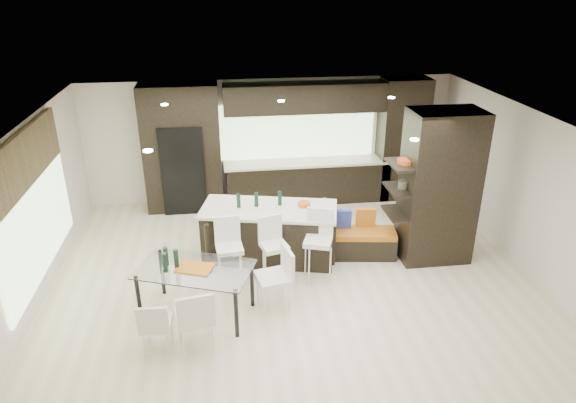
{
  "coord_description": "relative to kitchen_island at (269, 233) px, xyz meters",
  "views": [
    {
      "loc": [
        -1.08,
        -7.34,
        4.73
      ],
      "look_at": [
        0.0,
        0.6,
        1.15
      ],
      "focal_mm": 32.0,
      "sensor_mm": 36.0,
      "label": 1
    }
  ],
  "objects": [
    {
      "name": "ground",
      "position": [
        0.32,
        -0.74,
        -0.49
      ],
      "size": [
        8.0,
        8.0,
        0.0
      ],
      "primitive_type": "plane",
      "color": "beige",
      "rests_on": "ground"
    },
    {
      "name": "back_wall",
      "position": [
        0.32,
        2.76,
        0.86
      ],
      "size": [
        8.0,
        0.02,
        2.7
      ],
      "primitive_type": "cube",
      "color": "beige",
      "rests_on": "ground"
    },
    {
      "name": "left_wall",
      "position": [
        -3.68,
        -0.74,
        0.86
      ],
      "size": [
        0.02,
        7.0,
        2.7
      ],
      "primitive_type": "cube",
      "color": "beige",
      "rests_on": "ground"
    },
    {
      "name": "right_wall",
      "position": [
        4.32,
        -0.74,
        0.86
      ],
      "size": [
        0.02,
        7.0,
        2.7
      ],
      "primitive_type": "cube",
      "color": "beige",
      "rests_on": "ground"
    },
    {
      "name": "ceiling",
      "position": [
        0.32,
        -0.74,
        2.21
      ],
      "size": [
        8.0,
        7.0,
        0.02
      ],
      "primitive_type": "cube",
      "color": "white",
      "rests_on": "ground"
    },
    {
      "name": "window_left",
      "position": [
        -3.64,
        -0.54,
        0.86
      ],
      "size": [
        0.04,
        3.2,
        1.9
      ],
      "primitive_type": "cube",
      "color": "#B2D199",
      "rests_on": "left_wall"
    },
    {
      "name": "window_back",
      "position": [
        0.92,
        2.72,
        1.06
      ],
      "size": [
        3.4,
        0.04,
        1.2
      ],
      "primitive_type": "cube",
      "color": "#B2D199",
      "rests_on": "back_wall"
    },
    {
      "name": "stone_accent",
      "position": [
        -3.61,
        -0.54,
        1.76
      ],
      "size": [
        0.08,
        3.0,
        0.8
      ],
      "primitive_type": "cube",
      "color": "brown",
      "rests_on": "left_wall"
    },
    {
      "name": "ceiling_spots",
      "position": [
        0.32,
        -0.49,
        2.19
      ],
      "size": [
        4.0,
        3.0,
        0.02
      ],
      "primitive_type": "cube",
      "color": "white",
      "rests_on": "ceiling"
    },
    {
      "name": "back_cabinetry",
      "position": [
        0.82,
        2.43,
        0.86
      ],
      "size": [
        6.8,
        0.68,
        2.7
      ],
      "primitive_type": "cube",
      "color": "black",
      "rests_on": "ground"
    },
    {
      "name": "refrigerator",
      "position": [
        -1.58,
        2.38,
        0.46
      ],
      "size": [
        0.9,
        0.68,
        1.9
      ],
      "primitive_type": "cube",
      "color": "black",
      "rests_on": "ground"
    },
    {
      "name": "partition_column",
      "position": [
        2.92,
        -0.34,
        0.86
      ],
      "size": [
        1.2,
        0.8,
        2.7
      ],
      "primitive_type": "cube",
      "color": "black",
      "rests_on": "ground"
    },
    {
      "name": "kitchen_island",
      "position": [
        0.0,
        0.0,
        0.0
      ],
      "size": [
        2.53,
        1.53,
        0.98
      ],
      "primitive_type": "cube",
      "rotation": [
        0.0,
        0.0,
        -0.23
      ],
      "color": "black",
      "rests_on": "ground"
    },
    {
      "name": "stool_left",
      "position": [
        -0.72,
        -0.82,
        -0.02
      ],
      "size": [
        0.46,
        0.46,
        0.95
      ],
      "primitive_type": "cube",
      "rotation": [
        0.0,
        0.0,
        0.1
      ],
      "color": "silver",
      "rests_on": "ground"
    },
    {
      "name": "stool_mid",
      "position": [
        0.0,
        -0.81,
        -0.03
      ],
      "size": [
        0.5,
        0.5,
        0.92
      ],
      "primitive_type": "cube",
      "rotation": [
        0.0,
        0.0,
        0.26
      ],
      "color": "silver",
      "rests_on": "ground"
    },
    {
      "name": "stool_right",
      "position": [
        0.72,
        -0.82,
        0.0
      ],
      "size": [
        0.56,
        0.56,
        0.99
      ],
      "primitive_type": "cube",
      "rotation": [
        0.0,
        0.0,
        -0.34
      ],
      "color": "silver",
      "rests_on": "ground"
    },
    {
      "name": "bench",
      "position": [
        1.62,
        -0.16,
        -0.24
      ],
      "size": [
        1.36,
        0.68,
        0.5
      ],
      "primitive_type": "cube",
      "rotation": [
        0.0,
        0.0,
        -0.14
      ],
      "color": "black",
      "rests_on": "ground"
    },
    {
      "name": "floor_vase",
      "position": [
        2.62,
        -0.11,
        0.05
      ],
      "size": [
        0.44,
        0.44,
        1.08
      ],
      "primitive_type": null,
      "rotation": [
        0.0,
        0.0,
        -0.1
      ],
      "color": "#3F4330",
      "rests_on": "ground"
    },
    {
      "name": "dining_table",
      "position": [
        -1.24,
        -1.54,
        -0.1
      ],
      "size": [
        1.86,
        1.44,
        0.79
      ],
      "primitive_type": "cube",
      "rotation": [
        0.0,
        0.0,
        -0.36
      ],
      "color": "white",
      "rests_on": "ground"
    },
    {
      "name": "chair_near",
      "position": [
        -1.24,
        -2.33,
        -0.04
      ],
      "size": [
        0.57,
        0.57,
        0.91
      ],
      "primitive_type": "cube",
      "rotation": [
        0.0,
        0.0,
        0.18
      ],
      "color": "silver",
      "rests_on": "ground"
    },
    {
      "name": "chair_far",
      "position": [
        -1.76,
        -2.29,
        -0.12
      ],
      "size": [
        0.42,
        0.42,
        0.75
      ],
      "primitive_type": "cube",
      "rotation": [
        0.0,
        0.0,
        -0.05
      ],
      "color": "silver",
      "rests_on": "ground"
    },
    {
      "name": "chair_end",
      "position": [
        -0.09,
        -1.54,
        -0.03
      ],
      "size": [
        0.59,
        0.59,
        0.92
      ],
      "primitive_type": "cube",
      "rotation": [
        0.0,
        0.0,
        1.77
      ],
      "color": "silver",
      "rests_on": "ground"
    }
  ]
}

